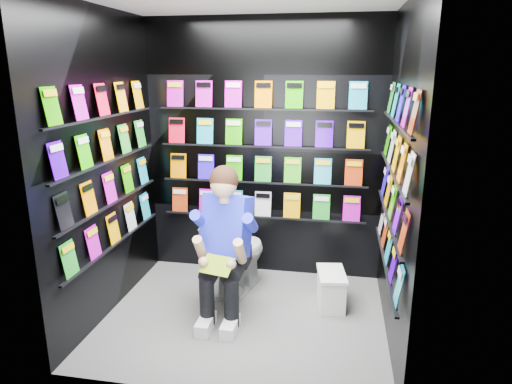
# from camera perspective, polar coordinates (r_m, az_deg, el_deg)

# --- Properties ---
(floor) EXTENTS (2.40, 2.40, 0.00)m
(floor) POSITION_cam_1_polar(r_m,az_deg,el_deg) (4.14, -1.47, -15.38)
(floor) COLOR slate
(floor) RESTS_ON ground
(wall_back) EXTENTS (2.40, 0.04, 2.60)m
(wall_back) POSITION_cam_1_polar(r_m,az_deg,el_deg) (4.62, 0.97, 5.16)
(wall_back) COLOR black
(wall_back) RESTS_ON floor
(wall_front) EXTENTS (2.40, 0.04, 2.60)m
(wall_front) POSITION_cam_1_polar(r_m,az_deg,el_deg) (2.72, -5.98, -2.15)
(wall_front) COLOR black
(wall_front) RESTS_ON floor
(wall_left) EXTENTS (0.04, 2.00, 2.60)m
(wall_left) POSITION_cam_1_polar(r_m,az_deg,el_deg) (4.07, -18.40, 3.00)
(wall_left) COLOR black
(wall_left) RESTS_ON floor
(wall_right) EXTENTS (0.04, 2.00, 2.60)m
(wall_right) POSITION_cam_1_polar(r_m,az_deg,el_deg) (3.61, 17.39, 1.59)
(wall_right) COLOR black
(wall_right) RESTS_ON floor
(comics_back) EXTENTS (2.10, 0.06, 1.37)m
(comics_back) POSITION_cam_1_polar(r_m,az_deg,el_deg) (4.59, 0.90, 5.15)
(comics_back) COLOR red
(comics_back) RESTS_ON wall_back
(comics_left) EXTENTS (0.06, 1.70, 1.37)m
(comics_left) POSITION_cam_1_polar(r_m,az_deg,el_deg) (4.06, -18.03, 3.06)
(comics_left) COLOR red
(comics_left) RESTS_ON wall_left
(comics_right) EXTENTS (0.06, 1.70, 1.37)m
(comics_right) POSITION_cam_1_polar(r_m,az_deg,el_deg) (3.60, 16.93, 1.69)
(comics_right) COLOR red
(comics_right) RESTS_ON wall_right
(toilet) EXTENTS (0.59, 0.83, 0.73)m
(toilet) POSITION_cam_1_polar(r_m,az_deg,el_deg) (4.45, -2.35, -7.81)
(toilet) COLOR white
(toilet) RESTS_ON floor
(longbox) EXTENTS (0.27, 0.42, 0.30)m
(longbox) POSITION_cam_1_polar(r_m,az_deg,el_deg) (4.31, 9.35, -12.04)
(longbox) COLOR white
(longbox) RESTS_ON floor
(longbox_lid) EXTENTS (0.30, 0.45, 0.03)m
(longbox_lid) POSITION_cam_1_polar(r_m,az_deg,el_deg) (4.23, 9.45, -10.07)
(longbox_lid) COLOR white
(longbox_lid) RESTS_ON longbox
(reader) EXTENTS (0.72, 0.90, 1.47)m
(reader) POSITION_cam_1_polar(r_m,az_deg,el_deg) (3.95, -3.63, -4.33)
(reader) COLOR #2126D2
(reader) RESTS_ON toilet
(held_comic) EXTENTS (0.29, 0.21, 0.11)m
(held_comic) POSITION_cam_1_polar(r_m,az_deg,el_deg) (3.71, -4.88, -9.11)
(held_comic) COLOR #269325
(held_comic) RESTS_ON reader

